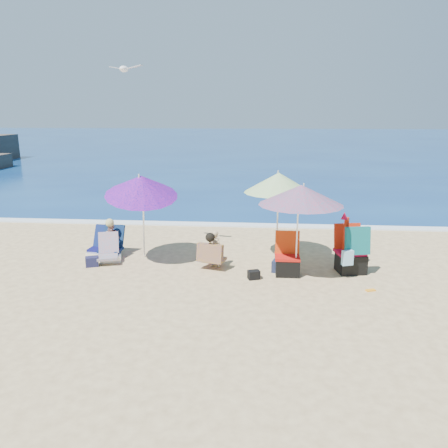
# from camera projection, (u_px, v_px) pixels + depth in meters

# --- Properties ---
(ground) EXTENTS (120.00, 120.00, 0.00)m
(ground) POSITION_uv_depth(u_px,v_px,m) (234.00, 282.00, 10.04)
(ground) COLOR #D8BC84
(ground) RESTS_ON ground
(sea) EXTENTS (120.00, 80.00, 0.12)m
(sea) POSITION_uv_depth(u_px,v_px,m) (257.00, 143.00, 53.48)
(sea) COLOR navy
(sea) RESTS_ON ground
(foam) EXTENTS (120.00, 0.50, 0.04)m
(foam) POSITION_uv_depth(u_px,v_px,m) (243.00, 225.00, 14.96)
(foam) COLOR white
(foam) RESTS_ON ground
(umbrella_turquoise) EXTENTS (2.41, 2.41, 2.19)m
(umbrella_turquoise) POSITION_uv_depth(u_px,v_px,m) (301.00, 195.00, 9.95)
(umbrella_turquoise) COLOR white
(umbrella_turquoise) RESTS_ON ground
(umbrella_striped) EXTENTS (2.17, 2.17, 2.31)m
(umbrella_striped) POSITION_uv_depth(u_px,v_px,m) (279.00, 183.00, 11.08)
(umbrella_striped) COLOR white
(umbrella_striped) RESTS_ON ground
(umbrella_blue) EXTENTS (2.32, 2.37, 2.44)m
(umbrella_blue) POSITION_uv_depth(u_px,v_px,m) (141.00, 186.00, 10.78)
(umbrella_blue) COLOR white
(umbrella_blue) RESTS_ON ground
(furled_umbrella) EXTENTS (0.21, 0.19, 1.49)m
(furled_umbrella) POSITION_uv_depth(u_px,v_px,m) (345.00, 239.00, 10.46)
(furled_umbrella) COLOR #A8200C
(furled_umbrella) RESTS_ON ground
(chair_navy) EXTENTS (0.64, 0.81, 0.78)m
(chair_navy) POSITION_uv_depth(u_px,v_px,m) (101.00, 248.00, 11.81)
(chair_navy) COLOR #0D0D49
(chair_navy) RESTS_ON ground
(chair_rainbow) EXTENTS (0.67, 0.86, 0.72)m
(chair_rainbow) POSITION_uv_depth(u_px,v_px,m) (110.00, 254.00, 11.41)
(chair_rainbow) COLOR #BF5943
(chair_rainbow) RESTS_ON ground
(camp_chair_left) EXTENTS (0.58, 0.58, 1.00)m
(camp_chair_left) POSITION_uv_depth(u_px,v_px,m) (287.00, 262.00, 10.48)
(camp_chair_left) COLOR #B7140D
(camp_chair_left) RESTS_ON ground
(camp_chair_right) EXTENTS (0.76, 1.02, 1.19)m
(camp_chair_right) POSITION_uv_depth(u_px,v_px,m) (351.00, 255.00, 10.56)
(camp_chair_right) COLOR #AD0C2E
(camp_chair_right) RESTS_ON ground
(person_center) EXTENTS (0.72, 0.73, 0.94)m
(person_center) POSITION_uv_depth(u_px,v_px,m) (213.00, 250.00, 10.84)
(person_center) COLOR tan
(person_center) RESTS_ON ground
(person_left) EXTENTS (0.60, 0.74, 1.02)m
(person_left) POSITION_uv_depth(u_px,v_px,m) (112.00, 239.00, 11.75)
(person_left) COLOR tan
(person_left) RESTS_ON ground
(bag_navy_a) EXTENTS (0.37, 0.32, 0.24)m
(bag_navy_a) POSITION_uv_depth(u_px,v_px,m) (92.00, 262.00, 11.05)
(bag_navy_a) COLOR #1A1B39
(bag_navy_a) RESTS_ON ground
(bag_navy_b) EXTENTS (0.43, 0.37, 0.28)m
(bag_navy_b) POSITION_uv_depth(u_px,v_px,m) (280.00, 266.00, 10.66)
(bag_navy_b) COLOR #1C243E
(bag_navy_b) RESTS_ON ground
(bag_black_b) EXTENTS (0.31, 0.26, 0.20)m
(bag_black_b) POSITION_uv_depth(u_px,v_px,m) (254.00, 275.00, 10.22)
(bag_black_b) COLOR black
(bag_black_b) RESTS_ON ground
(orange_item) EXTENTS (0.23, 0.16, 0.03)m
(orange_item) POSITION_uv_depth(u_px,v_px,m) (371.00, 290.00, 9.57)
(orange_item) COLOR orange
(orange_item) RESTS_ON ground
(seagull) EXTENTS (0.92, 0.63, 0.15)m
(seagull) POSITION_uv_depth(u_px,v_px,m) (124.00, 69.00, 10.66)
(seagull) COLOR white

